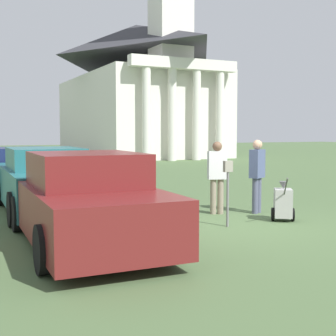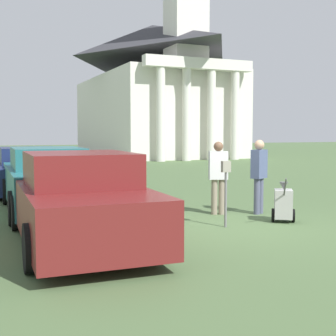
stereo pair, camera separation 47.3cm
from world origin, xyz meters
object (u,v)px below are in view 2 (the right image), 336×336
Objects in this scene: person_worker at (218,173)px; equipment_cart at (283,204)px; parked_car_teal at (47,181)px; parked_car_maroon at (78,201)px; church at (155,84)px; parked_car_navy at (28,171)px; person_supervisor at (259,172)px; parking_meter at (226,181)px.

person_worker is 1.66m from equipment_cart.
person_worker is (3.54, -1.93, 0.23)m from parked_car_teal.
parked_car_maroon is at bearing 42.54° from person_worker.
parked_car_teal is at bearing 91.47° from parked_car_maroon.
church is (12.27, 27.70, 5.05)m from parked_car_maroon.
parked_car_navy is 0.21× the size of church.
person_supervisor is 1.71× the size of equipment_cart.
person_worker is at bearing -27.12° from parked_car_teal.
church is at bearing 71.33° from parking_meter.
parked_car_navy is 7.48m from person_supervisor.
parked_car_teal is 0.99× the size of parked_car_navy.
parked_car_maroon reaches higher than parking_meter.
parking_meter is 1.32× the size of equipment_cart.
person_worker reaches higher than parking_meter.
church is (7.91, 27.51, 5.38)m from equipment_cart.
parked_car_teal is 0.20× the size of church.
church is (9.29, 27.50, 4.85)m from parking_meter.
parked_car_maroon is 30.71m from church.
parked_car_navy is at bearing 91.47° from parked_car_maroon.
person_supervisor is at bearing -106.47° from church.
parked_car_teal is (0.00, 3.45, 0.00)m from parked_car_maroon.
church is (7.83, 26.48, 4.80)m from person_supervisor.
parked_car_navy reaches higher than equipment_cart.
person_worker is at bearing -56.76° from parked_car_navy.
parked_car_maroon is 3.63× the size of parking_meter.
parking_meter is at bearing -65.63° from parked_car_navy.
parked_car_navy is at bearing -82.54° from person_supervisor.
person_worker is at bearing -108.44° from church.
parked_car_navy is 4.92× the size of equipment_cart.
parked_car_navy is 2.87× the size of person_supervisor.
parked_car_navy reaches higher than parking_meter.
person_worker is at bearing 155.20° from equipment_cart.
parking_meter is 0.77× the size of person_supervisor.
parked_car_teal is at bearing 176.92° from equipment_cart.
parked_car_navy is at bearing 91.47° from parked_car_teal.
person_worker is (0.57, 1.32, 0.03)m from parking_meter.
parking_meter is at bearing 5.95° from person_supervisor.
parked_car_navy is at bearing 112.90° from parking_meter.
person_supervisor is at bearing 16.89° from parked_car_maroon.
person_worker is (3.54, 1.52, 0.23)m from parked_car_maroon.
person_worker is 0.98× the size of person_supervisor.
parked_car_maroon is 4.79× the size of equipment_cart.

